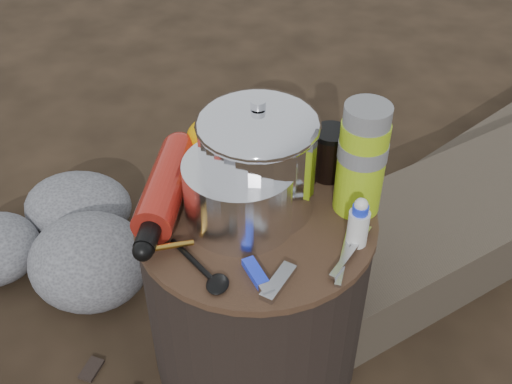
# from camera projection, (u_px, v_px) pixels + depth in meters

# --- Properties ---
(ground) EXTENTS (60.00, 60.00, 0.00)m
(ground) POSITION_uv_depth(u_px,v_px,m) (256.00, 350.00, 1.44)
(ground) COLOR black
(ground) RESTS_ON ground
(stump) EXTENTS (0.46, 0.46, 0.42)m
(stump) POSITION_uv_depth(u_px,v_px,m) (256.00, 290.00, 1.31)
(stump) COLOR black
(stump) RESTS_ON ground
(foil_windscreen) EXTENTS (0.21, 0.21, 0.13)m
(foil_windscreen) POSITION_uv_depth(u_px,v_px,m) (240.00, 192.00, 1.13)
(foil_windscreen) COLOR silver
(foil_windscreen) RESTS_ON stump
(camping_pot) EXTENTS (0.22, 0.22, 0.22)m
(camping_pot) POSITION_uv_depth(u_px,v_px,m) (258.00, 158.00, 1.13)
(camping_pot) COLOR silver
(camping_pot) RESTS_ON stump
(fuel_bottle) EXTENTS (0.09, 0.32, 0.08)m
(fuel_bottle) POSITION_uv_depth(u_px,v_px,m) (166.00, 187.00, 1.18)
(fuel_bottle) COLOR #AC2319
(fuel_bottle) RESTS_ON stump
(thermos) EXTENTS (0.09, 0.09, 0.22)m
(thermos) POSITION_uv_depth(u_px,v_px,m) (362.00, 160.00, 1.12)
(thermos) COLOR #9CC517
(thermos) RESTS_ON stump
(travel_mug) EXTENTS (0.07, 0.07, 0.11)m
(travel_mug) POSITION_uv_depth(u_px,v_px,m) (330.00, 154.00, 1.24)
(travel_mug) COLOR black
(travel_mug) RESTS_ON stump
(stuff_sack) EXTENTS (0.15, 0.12, 0.10)m
(stuff_sack) POSITION_uv_depth(u_px,v_px,m) (222.00, 139.00, 1.28)
(stuff_sack) COLOR #E39C00
(stuff_sack) RESTS_ON stump
(food_pouch) EXTENTS (0.11, 0.05, 0.13)m
(food_pouch) POSITION_uv_depth(u_px,v_px,m) (248.00, 141.00, 1.25)
(food_pouch) COLOR navy
(food_pouch) RESTS_ON stump
(lighter) EXTENTS (0.07, 0.08, 0.02)m
(lighter) POSITION_uv_depth(u_px,v_px,m) (256.00, 273.00, 1.05)
(lighter) COLOR #1E37F2
(lighter) RESTS_ON stump
(multitool) EXTENTS (0.05, 0.09, 0.01)m
(multitool) POSITION_uv_depth(u_px,v_px,m) (278.00, 282.00, 1.04)
(multitool) COLOR #B3B4B8
(multitool) RESTS_ON stump
(pot_grabber) EXTENTS (0.08, 0.15, 0.01)m
(pot_grabber) POSITION_uv_depth(u_px,v_px,m) (344.00, 254.00, 1.09)
(pot_grabber) COLOR #B3B4B8
(pot_grabber) RESTS_ON stump
(spork) EXTENTS (0.13, 0.12, 0.01)m
(spork) POSITION_uv_depth(u_px,v_px,m) (193.00, 261.00, 1.08)
(spork) COLOR black
(spork) RESTS_ON stump
(squeeze_bottle) EXTENTS (0.04, 0.04, 0.09)m
(squeeze_bottle) POSITION_uv_depth(u_px,v_px,m) (358.00, 224.00, 1.09)
(squeeze_bottle) COLOR white
(squeeze_bottle) RESTS_ON stump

